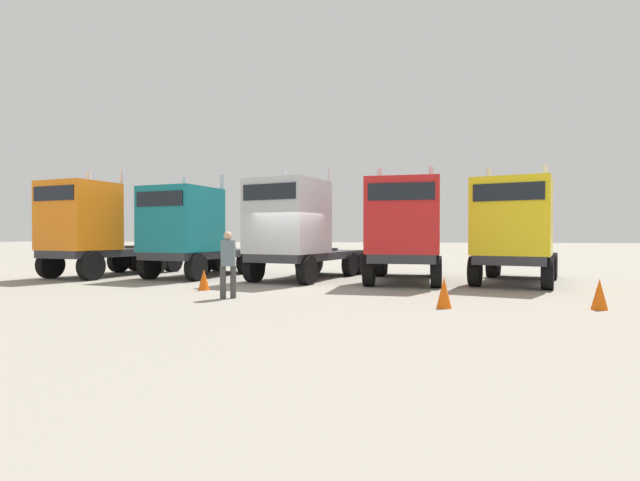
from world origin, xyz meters
TOP-DOWN VIEW (x-y plane):
  - ground at (0.00, 0.00)m, footprint 200.00×200.00m
  - semi_truck_orange at (-8.63, 1.49)m, footprint 3.68×6.24m
  - semi_truck_teal at (-4.59, 2.04)m, footprint 3.59×6.27m
  - semi_truck_silver at (-0.11, 1.60)m, footprint 4.04×6.63m
  - semi_truck_red at (3.93, 1.33)m, footprint 2.76×6.43m
  - semi_truck_yellow at (7.68, 1.55)m, footprint 4.17×6.63m
  - visitor_with_camera at (-0.70, -3.68)m, footprint 0.55×0.55m
  - traffic_cone_near at (-2.19, -1.96)m, footprint 0.36×0.36m
  - traffic_cone_mid at (4.95, -4.37)m, footprint 0.36×0.36m
  - traffic_cone_far at (8.46, -3.94)m, footprint 0.36×0.36m

SIDE VIEW (x-z plane):
  - ground at x=0.00m, z-range 0.00..0.00m
  - traffic_cone_near at x=-2.19m, z-range 0.00..0.66m
  - traffic_cone_far at x=8.46m, z-range 0.00..0.72m
  - traffic_cone_mid at x=4.95m, z-range 0.00..0.73m
  - visitor_with_camera at x=-0.70m, z-range 0.15..1.97m
  - semi_truck_yellow at x=7.68m, z-range -0.22..3.98m
  - semi_truck_teal at x=-4.59m, z-range -0.20..3.99m
  - semi_truck_red at x=3.93m, z-range -0.22..4.02m
  - semi_truck_silver at x=-0.11m, z-range -0.21..4.12m
  - semi_truck_orange at x=-8.63m, z-range -0.23..4.19m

